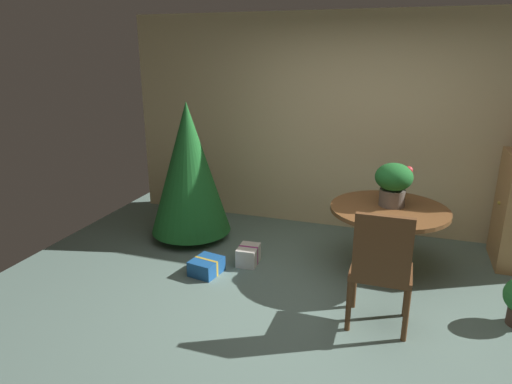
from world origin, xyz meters
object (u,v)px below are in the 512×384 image
Objects in this scene: round_dining_table at (388,224)px; gift_box_cream at (248,255)px; flower_vase at (394,181)px; wooden_chair_near at (381,265)px; gift_box_blue at (206,266)px; holiday_tree at (189,168)px.

gift_box_cream is (-1.37, -0.25, -0.44)m from round_dining_table.
wooden_chair_near is at bearing -90.78° from flower_vase.
flower_vase is at bearing 21.12° from gift_box_blue.
gift_box_cream is at bearing -169.80° from round_dining_table.
gift_box_blue is (0.55, -0.78, -0.78)m from holiday_tree.
round_dining_table is 2.67× the size of flower_vase.
round_dining_table is 3.27× the size of gift_box_blue.
wooden_chair_near reaches higher than gift_box_cream.
holiday_tree reaches higher than wooden_chair_near.
wooden_chair_near is (-0.01, -1.08, -0.39)m from flower_vase.
wooden_chair_near is 3.52× the size of gift_box_cream.
wooden_chair_near is at bearing -90.00° from round_dining_table.
gift_box_cream is (0.88, -0.44, -0.76)m from holiday_tree.
gift_box_blue is (-1.70, 0.41, -0.49)m from wooden_chair_near.
flower_vase is at bearing 89.22° from wooden_chair_near.
holiday_tree is 4.68× the size of gift_box_blue.
wooden_chair_near is 2.91× the size of gift_box_blue.
holiday_tree reaches higher than gift_box_cream.
wooden_chair_near reaches higher than round_dining_table.
holiday_tree is at bearing 153.42° from gift_box_cream.
flower_vase reaches higher than gift_box_blue.
gift_box_blue is at bearing -54.74° from holiday_tree.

